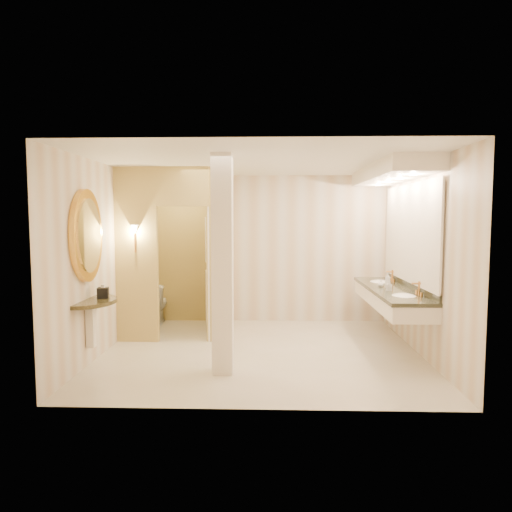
% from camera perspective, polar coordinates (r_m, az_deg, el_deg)
% --- Properties ---
extents(floor, '(4.50, 4.50, 0.00)m').
position_cam_1_polar(floor, '(6.73, 0.58, -11.85)').
color(floor, beige).
rests_on(floor, ground).
extents(ceiling, '(4.50, 4.50, 0.00)m').
position_cam_1_polar(ceiling, '(6.49, 0.61, 11.64)').
color(ceiling, silver).
rests_on(ceiling, wall_back).
extents(wall_back, '(4.50, 0.02, 2.70)m').
position_cam_1_polar(wall_back, '(8.46, 0.87, 0.89)').
color(wall_back, beige).
rests_on(wall_back, floor).
extents(wall_front, '(4.50, 0.02, 2.70)m').
position_cam_1_polar(wall_front, '(4.48, 0.07, -2.59)').
color(wall_front, beige).
rests_on(wall_front, floor).
extents(wall_left, '(0.02, 4.00, 2.70)m').
position_cam_1_polar(wall_left, '(6.89, -18.45, -0.25)').
color(wall_left, beige).
rests_on(wall_left, floor).
extents(wall_right, '(0.02, 4.00, 2.70)m').
position_cam_1_polar(wall_right, '(6.81, 19.89, -0.35)').
color(wall_right, beige).
rests_on(wall_right, floor).
extents(toilet_closet, '(1.50, 1.55, 2.70)m').
position_cam_1_polar(toilet_closet, '(7.54, -7.73, 0.64)').
color(toilet_closet, tan).
rests_on(toilet_closet, floor).
extents(wall_sconce, '(0.14, 0.14, 0.42)m').
position_cam_1_polar(wall_sconce, '(7.18, -14.90, 3.08)').
color(wall_sconce, '#BA7D3B').
rests_on(wall_sconce, toilet_closet).
extents(vanity, '(0.75, 2.69, 2.09)m').
position_cam_1_polar(vanity, '(7.10, 16.87, 2.19)').
color(vanity, white).
rests_on(vanity, floor).
extents(console_shelf, '(0.91, 0.91, 1.91)m').
position_cam_1_polar(console_shelf, '(6.23, -20.36, -0.94)').
color(console_shelf, black).
rests_on(console_shelf, floor).
extents(pillar, '(0.25, 0.25, 2.70)m').
position_cam_1_polar(pillar, '(5.60, -4.20, -1.12)').
color(pillar, white).
rests_on(pillar, floor).
extents(tissue_box, '(0.16, 0.16, 0.14)m').
position_cam_1_polar(tissue_box, '(6.34, -18.58, -4.38)').
color(tissue_box, black).
rests_on(tissue_box, console_shelf).
extents(toilet, '(0.46, 0.76, 0.76)m').
position_cam_1_polar(toilet, '(8.49, -12.53, -5.82)').
color(toilet, white).
rests_on(toilet, floor).
extents(soap_bottle_a, '(0.07, 0.07, 0.15)m').
position_cam_1_polar(soap_bottle_a, '(6.87, 16.31, -3.59)').
color(soap_bottle_a, beige).
rests_on(soap_bottle_a, vanity).
extents(soap_bottle_b, '(0.10, 0.10, 0.11)m').
position_cam_1_polar(soap_bottle_b, '(7.22, 15.34, -3.32)').
color(soap_bottle_b, silver).
rests_on(soap_bottle_b, vanity).
extents(soap_bottle_c, '(0.10, 0.10, 0.23)m').
position_cam_1_polar(soap_bottle_c, '(7.16, 16.13, -2.91)').
color(soap_bottle_c, '#C6B28C').
rests_on(soap_bottle_c, vanity).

